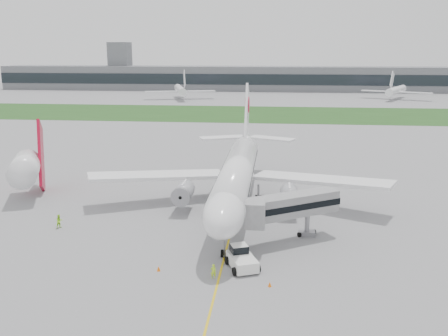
# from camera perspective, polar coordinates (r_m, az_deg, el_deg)

# --- Properties ---
(ground) EXTENTS (600.00, 600.00, 0.00)m
(ground) POSITION_cam_1_polar(r_m,az_deg,el_deg) (74.79, 1.26, -5.53)
(ground) COLOR #98979A
(ground) RESTS_ON ground
(apron_markings) EXTENTS (70.00, 70.00, 0.04)m
(apron_markings) POSITION_cam_1_polar(r_m,az_deg,el_deg) (70.10, 0.91, -6.85)
(apron_markings) COLOR gold
(apron_markings) RESTS_ON ground
(grass_strip) EXTENTS (600.00, 50.00, 0.02)m
(grass_strip) POSITION_cam_1_polar(r_m,az_deg,el_deg) (192.10, 4.28, 6.19)
(grass_strip) COLOR #21481B
(grass_strip) RESTS_ON ground
(terminal_building) EXTENTS (320.00, 22.30, 14.00)m
(terminal_building) POSITION_cam_1_polar(r_m,az_deg,el_deg) (300.89, 5.00, 10.16)
(terminal_building) COLOR slate
(terminal_building) RESTS_ON ground
(control_tower) EXTENTS (12.00, 12.00, 56.00)m
(control_tower) POSITION_cam_1_polar(r_m,az_deg,el_deg) (318.21, -11.64, 8.85)
(control_tower) COLOR slate
(control_tower) RESTS_ON ground
(airliner) EXTENTS (48.13, 53.95, 17.88)m
(airliner) POSITION_cam_1_polar(r_m,az_deg,el_deg) (77.84, 1.58, -0.42)
(airliner) COLOR white
(airliner) RESTS_ON ground
(pushback_tug) EXTENTS (4.38, 5.22, 2.35)m
(pushback_tug) POSITION_cam_1_polar(r_m,az_deg,el_deg) (57.88, 2.00, -10.25)
(pushback_tug) COLOR white
(pushback_tug) RESTS_ON ground
(jet_bridge) EXTENTS (12.65, 10.32, 6.39)m
(jet_bridge) POSITION_cam_1_polar(r_m,az_deg,el_deg) (64.27, 7.26, -4.42)
(jet_bridge) COLOR #9A9A9C
(jet_bridge) RESTS_ON ground
(safety_cone_left) EXTENTS (0.43, 0.43, 0.59)m
(safety_cone_left) POSITION_cam_1_polar(r_m,az_deg,el_deg) (57.67, -7.49, -11.32)
(safety_cone_left) COLOR orange
(safety_cone_left) RESTS_ON ground
(safety_cone_right) EXTENTS (0.40, 0.40, 0.55)m
(safety_cone_right) POSITION_cam_1_polar(r_m,az_deg,el_deg) (54.01, 5.25, -13.08)
(safety_cone_right) COLOR orange
(safety_cone_right) RESTS_ON ground
(ground_crew_near) EXTENTS (0.71, 0.57, 1.68)m
(ground_crew_near) POSITION_cam_1_polar(r_m,az_deg,el_deg) (55.28, -1.23, -11.72)
(ground_crew_near) COLOR #C7FF2A
(ground_crew_near) RESTS_ON ground
(ground_crew_far) EXTENTS (1.17, 1.20, 1.95)m
(ground_crew_far) POSITION_cam_1_polar(r_m,az_deg,el_deg) (73.44, -18.30, -5.80)
(ground_crew_far) COLOR #B1FD2A
(ground_crew_far) RESTS_ON ground
(neighbor_aircraft) EXTENTS (7.90, 16.40, 13.30)m
(neighbor_aircraft) POSITION_cam_1_polar(r_m,az_deg,el_deg) (88.96, -21.55, 0.14)
(neighbor_aircraft) COLOR #AD0925
(neighbor_aircraft) RESTS_ON ground
(distant_aircraft_left) EXTENTS (41.42, 38.60, 13.19)m
(distant_aircraft_left) POSITION_cam_1_polar(r_m,az_deg,el_deg) (248.88, -5.01, 7.85)
(distant_aircraft_left) COLOR white
(distant_aircraft_left) RESTS_ON ground
(distant_aircraft_right) EXTENTS (42.77, 40.87, 12.78)m
(distant_aircraft_right) POSITION_cam_1_polar(r_m,az_deg,el_deg) (260.48, 19.01, 7.42)
(distant_aircraft_right) COLOR white
(distant_aircraft_right) RESTS_ON ground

